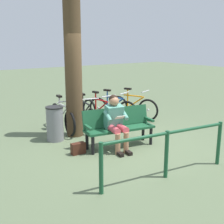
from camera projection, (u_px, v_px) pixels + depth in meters
The scene contains 12 objects.
ground_plane at pixel (128, 145), 6.86m from camera, with size 40.00×40.00×0.00m, color #566647.
bench at pixel (118, 124), 6.70m from camera, with size 1.66×0.73×0.87m.
person_reading at pixel (116, 120), 6.46m from camera, with size 0.53×0.81×1.20m.
handbag at pixel (78, 148), 6.30m from camera, with size 0.30×0.14×0.24m, color #3F1E14.
tree_trunk at pixel (73, 71), 7.21m from camera, with size 0.41×0.41×3.25m, color #4C3823.
litter_bin at pixel (55, 124), 7.10m from camera, with size 0.42×0.42×0.83m.
bicycle_purple at pixel (133, 107), 9.12m from camera, with size 0.75×1.57×0.94m.
bicycle_orange at pixel (112, 109), 8.85m from camera, with size 0.73×1.58×0.94m.
bicycle_green at pixel (100, 112), 8.48m from camera, with size 0.48×1.68×0.94m.
bicycle_black at pixel (85, 115), 8.13m from camera, with size 0.50×1.66×0.94m.
bicycle_blue at pixel (62, 118), 7.84m from camera, with size 0.48×1.68×0.94m.
railing_fence at pixel (167, 146), 5.12m from camera, with size 2.55×0.40×0.85m.
Camera 1 is at (4.04, 5.09, 2.34)m, focal length 47.91 mm.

